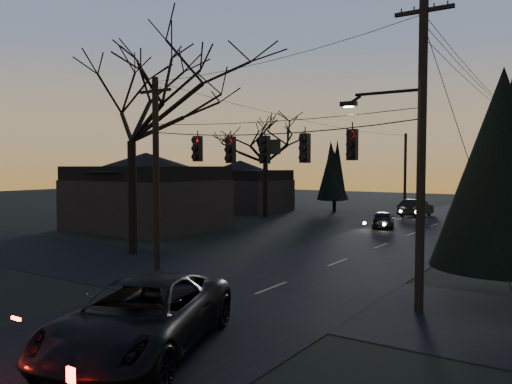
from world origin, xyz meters
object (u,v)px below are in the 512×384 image
Objects in this scene: bare_tree_left at (131,95)px; sedan_oncoming_a at (383,219)px; utility_pole_left at (157,270)px; suv_near at (141,317)px; utility_pole_right at (419,312)px; utility_pole_far_l at (405,210)px; sedan_oncoming_b at (416,208)px.

bare_tree_left is 3.13× the size of sedan_oncoming_a.
utility_pole_left is 9.45m from bare_tree_left.
bare_tree_left reaches higher than suv_near.
utility_pole_right is 37.79m from utility_pole_far_l.
utility_pole_far_l is (-11.50, 36.00, 0.00)m from utility_pole_right.
sedan_oncoming_b is at bearing -104.01° from sedan_oncoming_a.
utility_pole_left is 0.72× the size of bare_tree_left.
utility_pole_left is 1.31× the size of suv_near.
utility_pole_far_l is 1.23× the size of suv_near.
utility_pole_left reaches higher than sedan_oncoming_a.
utility_pole_right is 11.50m from utility_pole_left.
utility_pole_far_l is at bearing -57.84° from sedan_oncoming_b.
sedan_oncoming_b is at bearing 84.71° from utility_pole_left.
bare_tree_left is at bearing 150.76° from utility_pole_left.
utility_pole_far_l is at bearing 83.30° from bare_tree_left.
sedan_oncoming_a is 0.81× the size of sedan_oncoming_b.
utility_pole_right is at bearing 95.70° from sedan_oncoming_a.
utility_pole_right is 0.84× the size of bare_tree_left.
suv_near reaches higher than sedan_oncoming_a.
utility_pole_right is 1.54× the size of suv_near.
utility_pole_far_l is 16.16m from sedan_oncoming_a.
utility_pole_far_l is at bearing -94.95° from sedan_oncoming_a.
utility_pole_right is 2.64× the size of sedan_oncoming_a.
sedan_oncoming_a is (3.25, -15.81, 0.64)m from utility_pole_far_l.
utility_pole_left is at bearing -29.24° from bare_tree_left.
utility_pole_right is 2.13× the size of sedan_oncoming_b.
sedan_oncoming_a is at bearing 112.24° from utility_pole_right.
utility_pole_right is at bearing 0.00° from utility_pole_left.
bare_tree_left reaches higher than utility_pole_right.
utility_pole_right is at bearing -72.28° from utility_pole_far_l.
utility_pole_far_l is 2.11× the size of sedan_oncoming_a.
utility_pole_right is 21.82m from sedan_oncoming_a.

